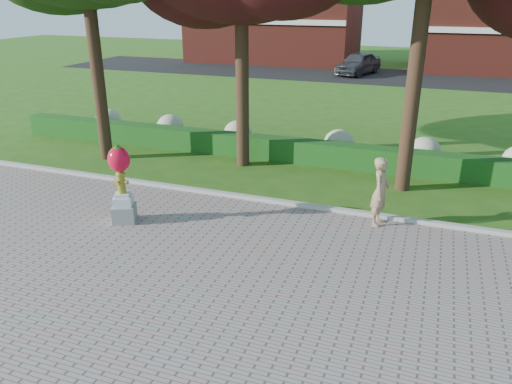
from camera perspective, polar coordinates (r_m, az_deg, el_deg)
ground at (r=11.93m, az=-3.07°, el=-6.64°), size 100.00×100.00×0.00m
walkway at (r=9.01m, az=-13.53°, el=-17.85°), size 40.00×14.00×0.04m
curb at (r=14.42m, az=1.56°, el=-1.03°), size 40.00×0.18×0.15m
lawn_hedge at (r=17.93m, az=5.66°, el=4.62°), size 24.00×0.70×0.80m
hydrangea_row at (r=18.70m, az=8.16°, el=5.71°), size 20.10×1.10×0.99m
street at (r=38.27m, az=13.88°, el=12.74°), size 50.00×8.00×0.02m
building_left at (r=45.91m, az=2.13°, el=19.14°), size 14.00×8.00×7.00m
building_right at (r=43.85m, az=26.15°, el=16.53°), size 12.00×8.00×6.40m
hydrant_sculpture at (r=13.28m, az=-15.16°, el=1.14°), size 0.75×0.75×2.11m
woman at (r=13.14m, az=14.02°, el=0.07°), size 0.49×0.70×1.82m
parked_car at (r=38.62m, az=11.59°, el=14.22°), size 3.19×5.05×1.60m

